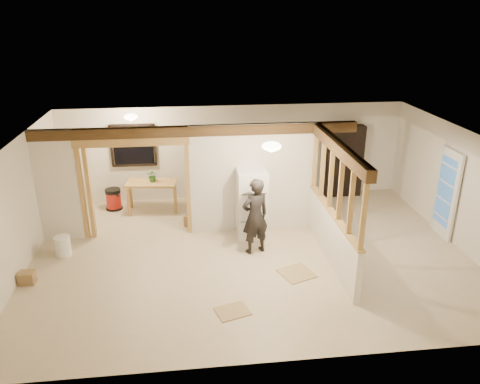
{
  "coord_description": "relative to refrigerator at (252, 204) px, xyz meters",
  "views": [
    {
      "loc": [
        -1.23,
        -8.6,
        4.85
      ],
      "look_at": [
        -0.18,
        0.4,
        1.25
      ],
      "focal_mm": 35.0,
      "sensor_mm": 36.0,
      "label": 1
    }
  ],
  "objects": [
    {
      "name": "wall_back",
      "position": [
        -0.13,
        2.42,
        0.47
      ],
      "size": [
        9.0,
        0.01,
        2.5
      ],
      "primitive_type": "cube",
      "color": "silver",
      "rests_on": "floor"
    },
    {
      "name": "header_beam_back",
      "position": [
        -1.13,
        0.37,
        1.6
      ],
      "size": [
        7.0,
        0.18,
        0.22
      ],
      "primitive_type": "cube",
      "color": "#4F351B",
      "rests_on": "ceiling"
    },
    {
      "name": "work_table",
      "position": [
        -2.29,
        1.68,
        -0.39
      ],
      "size": [
        1.31,
        0.77,
        0.78
      ],
      "primitive_type": "cube",
      "rotation": [
        0.0,
        0.0,
        -0.13
      ],
      "color": "tan",
      "rests_on": "floor"
    },
    {
      "name": "box_util_a",
      "position": [
        -1.33,
        0.7,
        -0.65
      ],
      "size": [
        0.39,
        0.37,
        0.26
      ],
      "primitive_type": "cube",
      "rotation": [
        0.0,
        0.0,
        -0.43
      ],
      "color": "olive",
      "rests_on": "floor"
    },
    {
      "name": "box_front",
      "position": [
        -4.46,
        -1.45,
        -0.67
      ],
      "size": [
        0.3,
        0.25,
        0.23
      ],
      "primitive_type": "cube",
      "rotation": [
        0.0,
        0.0,
        -0.05
      ],
      "color": "olive",
      "rests_on": "floor"
    },
    {
      "name": "wall_right",
      "position": [
        4.37,
        -0.83,
        0.47
      ],
      "size": [
        0.01,
        6.5,
        2.5
      ],
      "primitive_type": "cube",
      "color": "silver",
      "rests_on": "floor"
    },
    {
      "name": "woman",
      "position": [
        -0.03,
        -0.75,
        0.04
      ],
      "size": [
        0.7,
        0.58,
        1.65
      ],
      "primitive_type": "imported",
      "rotation": [
        0.0,
        0.0,
        3.5
      ],
      "color": "black",
      "rests_on": "floor"
    },
    {
      "name": "window_back",
      "position": [
        -2.73,
        2.34,
        0.77
      ],
      "size": [
        1.12,
        0.1,
        1.1
      ],
      "primitive_type": "cube",
      "color": "black",
      "rests_on": "wall_back"
    },
    {
      "name": "ceiling_dome_util",
      "position": [
        -2.63,
        1.47,
        1.7
      ],
      "size": [
        0.32,
        0.32,
        0.14
      ],
      "primitive_type": "ellipsoid",
      "color": "#FFEABF",
      "rests_on": "ceiling"
    },
    {
      "name": "ceiling",
      "position": [
        -0.13,
        -0.83,
        1.72
      ],
      "size": [
        9.0,
        6.5,
        0.01
      ],
      "primitive_type": "cube",
      "color": "white"
    },
    {
      "name": "stud_partition",
      "position": [
        1.47,
        -1.23,
        0.88
      ],
      "size": [
        0.14,
        3.2,
        1.32
      ],
      "primitive_type": "cube",
      "color": "tan",
      "rests_on": "pony_wall"
    },
    {
      "name": "partition_left_stub",
      "position": [
        -4.18,
        0.37,
        0.47
      ],
      "size": [
        0.9,
        0.12,
        2.5
      ],
      "primitive_type": "cube",
      "color": "silver",
      "rests_on": "floor"
    },
    {
      "name": "french_door",
      "position": [
        4.29,
        -0.43,
        0.22
      ],
      "size": [
        0.12,
        0.86,
        2.0
      ],
      "primitive_type": "cube",
      "color": "white",
      "rests_on": "floor"
    },
    {
      "name": "doorway_frame",
      "position": [
        -2.53,
        0.37,
        0.32
      ],
      "size": [
        2.46,
        0.14,
        2.2
      ],
      "primitive_type": "cube",
      "color": "tan",
      "rests_on": "floor"
    },
    {
      "name": "refrigerator",
      "position": [
        0.0,
        0.0,
        0.0
      ],
      "size": [
        0.64,
        0.63,
        1.57
      ],
      "primitive_type": "cube",
      "color": "silver",
      "rests_on": "floor"
    },
    {
      "name": "floor_panel_near",
      "position": [
        0.65,
        -1.72,
        -0.77
      ],
      "size": [
        0.77,
        0.77,
        0.02
      ],
      "primitive_type": "cube",
      "rotation": [
        0.0,
        0.0,
        0.36
      ],
      "color": "tan",
      "rests_on": "floor"
    },
    {
      "name": "ceiling_dome_main",
      "position": [
        0.17,
        -1.33,
        1.7
      ],
      "size": [
        0.36,
        0.36,
        0.16
      ],
      "primitive_type": "ellipsoid",
      "color": "#FFEABF",
      "rests_on": "ceiling"
    },
    {
      "name": "partition_center",
      "position": [
        0.07,
        0.37,
        0.47
      ],
      "size": [
        2.8,
        0.12,
        2.5
      ],
      "primitive_type": "cube",
      "color": "silver",
      "rests_on": "floor"
    },
    {
      "name": "pony_wall",
      "position": [
        1.47,
        -1.23,
        -0.28
      ],
      "size": [
        0.12,
        3.2,
        1.0
      ],
      "primitive_type": "cube",
      "color": "silver",
      "rests_on": "floor"
    },
    {
      "name": "box_util_b",
      "position": [
        -4.01,
        0.87,
        -0.63
      ],
      "size": [
        0.33,
        0.33,
        0.3
      ],
      "primitive_type": "cube",
      "rotation": [
        0.0,
        0.0,
        0.0
      ],
      "color": "olive",
      "rests_on": "floor"
    },
    {
      "name": "potted_plant",
      "position": [
        -2.25,
        1.71,
        0.15
      ],
      "size": [
        0.28,
        0.24,
        0.31
      ],
      "primitive_type": "imported",
      "rotation": [
        0.0,
        0.0,
        0.0
      ],
      "color": "#33602A",
      "rests_on": "work_table"
    },
    {
      "name": "wall_left",
      "position": [
        -4.63,
        -0.83,
        0.47
      ],
      "size": [
        0.01,
        6.5,
        2.5
      ],
      "primitive_type": "cube",
      "color": "silver",
      "rests_on": "floor"
    },
    {
      "name": "hanging_bulb",
      "position": [
        -2.13,
        0.77,
        1.4
      ],
      "size": [
        0.07,
        0.07,
        0.07
      ],
      "primitive_type": "ellipsoid",
      "color": "#FFD88C",
      "rests_on": "ceiling"
    },
    {
      "name": "shop_vac",
      "position": [
        -3.29,
        1.9,
        -0.5
      ],
      "size": [
        0.55,
        0.55,
        0.56
      ],
      "primitive_type": "cylinder",
      "rotation": [
        0.0,
        0.0,
        -0.37
      ],
      "color": "#A51C14",
      "rests_on": "floor"
    },
    {
      "name": "bucket",
      "position": [
        -4.03,
        -0.43,
        -0.57
      ],
      "size": [
        0.41,
        0.41,
        0.42
      ],
      "primitive_type": "cylinder",
      "rotation": [
        0.0,
        0.0,
        0.26
      ],
      "color": "white",
      "rests_on": "floor"
    },
    {
      "name": "header_beam_right",
      "position": [
        1.47,
        -1.23,
        1.6
      ],
      "size": [
        0.18,
        3.3,
        0.22
      ],
      "primitive_type": "cube",
      "color": "#4F351B",
      "rests_on": "ceiling"
    },
    {
      "name": "bookshelf",
      "position": [
        2.83,
        2.19,
        0.19
      ],
      "size": [
        0.97,
        0.32,
        1.94
      ],
      "primitive_type": "cube",
      "color": "black",
      "rests_on": "floor"
    },
    {
      "name": "floor",
      "position": [
        -0.13,
        -0.83,
        -0.79
      ],
      "size": [
        9.0,
        6.5,
        0.01
      ],
      "primitive_type": "cube",
      "color": "beige",
      "rests_on": "ground"
    },
    {
      "name": "floor_panel_far",
      "position": [
        -0.71,
        -2.8,
        -0.77
      ],
      "size": [
        0.65,
        0.58,
        0.02
      ],
      "primitive_type": "cube",
      "rotation": [
        0.0,
        0.0,
        0.29
      ],
      "color": "tan",
      "rests_on": "floor"
    },
    {
      "name": "wall_front",
      "position": [
        -0.13,
        -4.08,
        0.47
      ],
      "size": [
        9.0,
        0.01,
        2.5
      ],
      "primitive_type": "cube",
      "color": "silver",
      "rests_on": "floor"
    }
  ]
}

